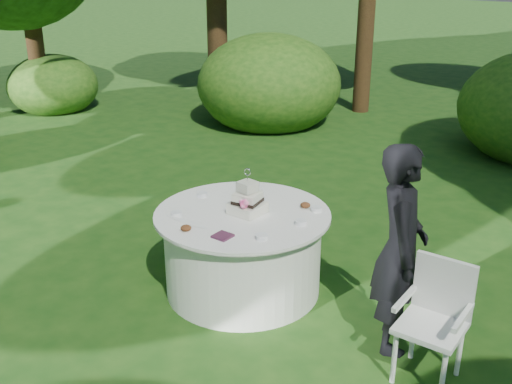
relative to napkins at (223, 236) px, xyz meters
The scene contains 9 objects.
ground 0.93m from the napkins, 110.29° to the left, with size 80.00×80.00×0.00m, color #153D10.
napkins is the anchor object (origin of this frame).
feather_plume 0.43m from the napkins, behind, with size 0.48×0.07×0.01m, color white.
guest 1.39m from the napkins, 23.54° to the left, with size 0.60×0.40×1.65m, color black.
table 0.65m from the napkins, 110.29° to the left, with size 1.56×1.56×0.77m.
cake 0.53m from the napkins, 104.94° to the left, with size 0.28×0.29×0.41m.
chair 1.72m from the napkins, 12.43° to the left, with size 0.46×0.45×0.90m.
votives 0.46m from the napkins, 98.36° to the left, with size 1.19×0.92×0.04m.
petal_cups 0.41m from the napkins, 97.87° to the left, with size 0.61×1.09×0.05m.
Camera 1 is at (3.00, -3.79, 2.87)m, focal length 42.00 mm.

